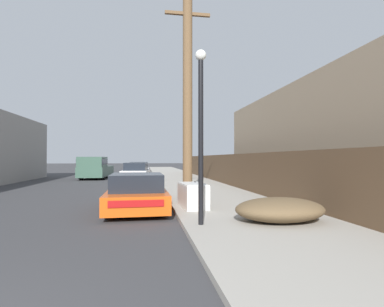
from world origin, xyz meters
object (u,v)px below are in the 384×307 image
car_parked_mid (136,172)px  brush_pile (280,210)px  utility_pole (188,94)px  pickup_truck (95,168)px  street_lamp (201,121)px  discarded_fridge (193,195)px  car_parked_far (139,169)px  parked_sports_car_red (137,193)px

car_parked_mid → brush_pile: (3.89, -15.74, -0.23)m
utility_pole → brush_pile: size_ratio=3.61×
pickup_truck → street_lamp: street_lamp is taller
street_lamp → brush_pile: 2.92m
car_parked_mid → street_lamp: bearing=-78.5°
car_parked_mid → pickup_truck: 4.70m
discarded_fridge → car_parked_far: car_parked_far is taller
parked_sports_car_red → street_lamp: (1.56, -3.05, 2.01)m
discarded_fridge → parked_sports_car_red: bearing=159.8°
parked_sports_car_red → brush_pile: (3.54, -3.03, -0.13)m
pickup_truck → brush_pile: (7.35, -18.90, -0.50)m
car_parked_far → pickup_truck: (-3.56, -3.20, 0.27)m
car_parked_mid → car_parked_far: (0.10, 6.36, -0.00)m
street_lamp → discarded_fridge: bearing=85.1°
parked_sports_car_red → brush_pile: bearing=-41.3°
parked_sports_car_red → street_lamp: street_lamp is taller
discarded_fridge → utility_pole: size_ratio=0.20×
utility_pole → street_lamp: (-0.36, -4.66, -1.68)m
pickup_truck → brush_pile: 20.29m
car_parked_far → discarded_fridge: bearing=-82.4°
car_parked_far → street_lamp: (1.80, -22.12, 1.92)m
discarded_fridge → street_lamp: (-0.22, -2.54, 2.06)m
utility_pole → discarded_fridge: bearing=-93.7°
discarded_fridge → car_parked_mid: size_ratio=0.34×
parked_sports_car_red → car_parked_far: car_parked_far is taller
car_parked_far → street_lamp: size_ratio=1.10×
parked_sports_car_red → discarded_fridge: bearing=-16.9°
discarded_fridge → utility_pole: (0.14, 2.13, 3.74)m
discarded_fridge → pickup_truck: size_ratio=0.27×
car_parked_mid → car_parked_far: car_parked_mid is taller
discarded_fridge → car_parked_mid: bearing=95.0°
car_parked_mid → pickup_truck: (-3.46, 3.16, 0.27)m
discarded_fridge → street_lamp: size_ratio=0.39×
pickup_truck → utility_pole: bearing=114.4°
brush_pile → discarded_fridge: bearing=125.2°
parked_sports_car_red → pickup_truck: pickup_truck is taller
pickup_truck → utility_pole: (5.71, -14.26, 3.33)m
street_lamp → car_parked_far: bearing=94.7°
discarded_fridge → street_lamp: bearing=-99.0°
parked_sports_car_red → pickup_truck: bearing=102.6°
discarded_fridge → street_lamp: street_lamp is taller
car_parked_mid → utility_pole: (2.26, -11.10, 3.59)m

